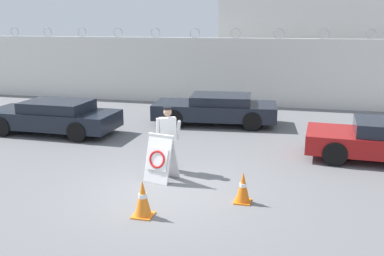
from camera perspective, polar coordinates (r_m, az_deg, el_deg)
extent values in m
plane|color=slate|center=(10.24, -3.55, -8.28)|extent=(90.00, 90.00, 0.00)
cube|color=silver|center=(20.52, 5.71, 7.46)|extent=(36.00, 0.30, 3.15)
torus|color=gray|center=(24.92, -22.58, 11.76)|extent=(0.47, 0.03, 0.47)
torus|color=gray|center=(23.83, -18.70, 12.03)|extent=(0.47, 0.03, 0.47)
torus|color=gray|center=(22.85, -14.45, 12.27)|extent=(0.47, 0.03, 0.47)
torus|color=gray|center=(22.00, -9.84, 12.45)|extent=(0.47, 0.03, 0.47)
torus|color=gray|center=(21.30, -4.89, 12.56)|extent=(0.47, 0.03, 0.47)
torus|color=gray|center=(20.77, 0.36, 12.57)|extent=(0.47, 0.03, 0.47)
torus|color=gray|center=(20.40, 5.84, 12.48)|extent=(0.47, 0.03, 0.47)
torus|color=gray|center=(20.22, 11.46, 12.26)|extent=(0.47, 0.03, 0.47)
torus|color=gray|center=(20.23, 17.12, 11.94)|extent=(0.47, 0.03, 0.47)
torus|color=gray|center=(20.42, 22.71, 11.50)|extent=(0.47, 0.03, 0.47)
cube|color=silver|center=(25.44, 16.04, 11.68)|extent=(9.73, 7.08, 6.20)
cube|color=white|center=(10.61, -4.54, -4.23)|extent=(0.74, 0.51, 1.14)
cube|color=white|center=(10.87, -3.65, -3.77)|extent=(0.74, 0.51, 1.14)
cube|color=white|center=(10.58, -4.15, -0.97)|extent=(0.71, 0.23, 0.05)
cube|color=white|center=(10.58, -4.65, -4.17)|extent=(0.58, 0.30, 0.54)
torus|color=red|center=(10.57, -4.68, -4.18)|extent=(0.48, 0.28, 0.45)
cylinder|color=#232838|center=(11.45, -3.64, -3.69)|extent=(0.15, 0.15, 0.81)
cylinder|color=#232838|center=(11.48, -2.75, -3.64)|extent=(0.15, 0.15, 0.81)
cube|color=silver|center=(11.26, -3.24, -0.17)|extent=(0.48, 0.39, 0.63)
sphere|color=tan|center=(11.16, -3.27, 2.14)|extent=(0.22, 0.22, 0.22)
cylinder|color=silver|center=(11.22, -4.56, -0.18)|extent=(0.09, 0.09, 0.60)
cylinder|color=silver|center=(11.22, -1.83, -0.28)|extent=(0.23, 0.34, 0.58)
cylinder|color=black|center=(11.14, -3.28, 2.70)|extent=(0.23, 0.23, 0.05)
cube|color=orange|center=(9.65, 6.76, -9.70)|extent=(0.37, 0.37, 0.03)
cone|color=orange|center=(9.52, 6.82, -7.76)|extent=(0.31, 0.31, 0.67)
cylinder|color=white|center=(9.51, 6.83, -7.57)|extent=(0.16, 0.16, 0.09)
cube|color=orange|center=(9.01, -6.51, -11.47)|extent=(0.41, 0.41, 0.03)
cone|color=orange|center=(8.86, -6.58, -9.22)|extent=(0.35, 0.35, 0.74)
cylinder|color=white|center=(8.84, -6.59, -9.00)|extent=(0.18, 0.18, 0.10)
cylinder|color=black|center=(16.23, -24.00, 0.16)|extent=(0.68, 0.21, 0.68)
cylinder|color=black|center=(17.55, -20.56, 1.44)|extent=(0.68, 0.21, 0.68)
cylinder|color=black|center=(14.61, -15.08, -0.53)|extent=(0.68, 0.21, 0.68)
cylinder|color=black|center=(16.06, -12.08, 0.93)|extent=(0.68, 0.21, 0.68)
cube|color=black|center=(16.02, -18.12, 1.20)|extent=(4.71, 1.91, 0.58)
cube|color=black|center=(15.80, -17.53, 2.82)|extent=(2.28, 1.68, 0.36)
cylinder|color=black|center=(16.01, -2.44, 1.21)|extent=(0.71, 0.26, 0.69)
cylinder|color=black|center=(17.72, -1.36, 2.46)|extent=(0.71, 0.26, 0.69)
cylinder|color=black|center=(15.73, 8.01, 0.85)|extent=(0.71, 0.26, 0.69)
cylinder|color=black|center=(17.47, 8.08, 2.16)|extent=(0.71, 0.26, 0.69)
cube|color=black|center=(16.63, 3.06, 2.34)|extent=(4.84, 2.31, 0.58)
cube|color=black|center=(16.52, 3.89, 3.86)|extent=(2.40, 1.90, 0.33)
cylinder|color=black|center=(12.45, 18.50, -3.28)|extent=(0.69, 0.24, 0.68)
cylinder|color=black|center=(14.15, 18.39, -1.24)|extent=(0.69, 0.24, 0.68)
cube|color=maroon|center=(13.36, 24.14, -1.87)|extent=(4.35, 2.12, 0.55)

